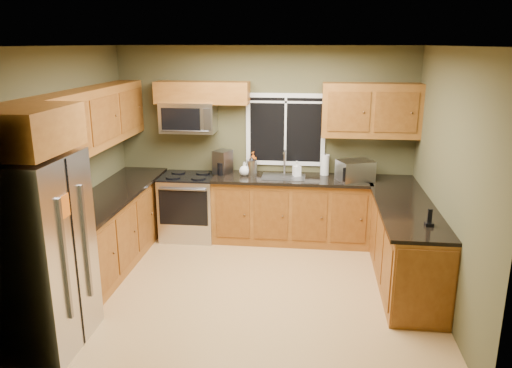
% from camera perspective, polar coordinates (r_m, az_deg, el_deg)
% --- Properties ---
extents(floor, '(4.20, 4.20, 0.00)m').
position_cam_1_polar(floor, '(5.90, -0.90, -11.73)').
color(floor, tan).
rests_on(floor, ground).
extents(ceiling, '(4.20, 4.20, 0.00)m').
position_cam_1_polar(ceiling, '(5.23, -1.03, 15.50)').
color(ceiling, white).
rests_on(ceiling, back_wall).
extents(back_wall, '(4.20, 0.00, 4.20)m').
position_cam_1_polar(back_wall, '(7.15, 0.96, 4.70)').
color(back_wall, '#4B472A').
rests_on(back_wall, ground).
extents(front_wall, '(4.20, 0.00, 4.20)m').
position_cam_1_polar(front_wall, '(3.72, -4.67, -5.98)').
color(front_wall, '#4B472A').
rests_on(front_wall, ground).
extents(left_wall, '(0.00, 3.60, 3.60)m').
position_cam_1_polar(left_wall, '(6.05, -21.08, 1.57)').
color(left_wall, '#4B472A').
rests_on(left_wall, ground).
extents(right_wall, '(0.00, 3.60, 3.60)m').
position_cam_1_polar(right_wall, '(5.54, 21.09, 0.33)').
color(right_wall, '#4B472A').
rests_on(right_wall, ground).
extents(window, '(1.12, 0.03, 1.02)m').
position_cam_1_polar(window, '(7.08, 3.39, 6.22)').
color(window, white).
rests_on(window, back_wall).
extents(base_cabinets_left, '(0.60, 2.65, 0.90)m').
position_cam_1_polar(base_cabinets_left, '(6.59, -16.11, -5.05)').
color(base_cabinets_left, brown).
rests_on(base_cabinets_left, ground).
extents(countertop_left, '(0.65, 2.65, 0.04)m').
position_cam_1_polar(countertop_left, '(6.44, -16.22, -1.15)').
color(countertop_left, black).
rests_on(countertop_left, base_cabinets_left).
extents(base_cabinets_back, '(2.17, 0.60, 0.90)m').
position_cam_1_polar(base_cabinets_back, '(7.07, 4.04, -3.03)').
color(base_cabinets_back, brown).
rests_on(base_cabinets_back, ground).
extents(countertop_back, '(2.17, 0.65, 0.04)m').
position_cam_1_polar(countertop_back, '(6.91, 4.10, 0.59)').
color(countertop_back, black).
rests_on(countertop_back, base_cabinets_back).
extents(base_cabinets_peninsula, '(0.60, 2.52, 0.90)m').
position_cam_1_polar(base_cabinets_peninsula, '(6.26, 16.43, -6.21)').
color(base_cabinets_peninsula, brown).
rests_on(base_cabinets_peninsula, ground).
extents(countertop_peninsula, '(0.65, 2.50, 0.04)m').
position_cam_1_polar(countertop_peninsula, '(6.11, 16.53, -2.08)').
color(countertop_peninsula, black).
rests_on(countertop_peninsula, base_cabinets_peninsula).
extents(upper_cabinets_left, '(0.33, 2.65, 0.72)m').
position_cam_1_polar(upper_cabinets_left, '(6.30, -18.23, 7.11)').
color(upper_cabinets_left, brown).
rests_on(upper_cabinets_left, left_wall).
extents(upper_cabinets_back_left, '(1.30, 0.33, 0.30)m').
position_cam_1_polar(upper_cabinets_back_left, '(7.03, -6.17, 10.35)').
color(upper_cabinets_back_left, brown).
rests_on(upper_cabinets_back_left, back_wall).
extents(upper_cabinets_back_right, '(1.30, 0.33, 0.72)m').
position_cam_1_polar(upper_cabinets_back_right, '(6.92, 13.01, 8.20)').
color(upper_cabinets_back_right, brown).
rests_on(upper_cabinets_back_right, back_wall).
extents(upper_cabinet_over_fridge, '(0.72, 0.90, 0.38)m').
position_cam_1_polar(upper_cabinet_over_fridge, '(4.64, -25.26, 5.65)').
color(upper_cabinet_over_fridge, brown).
rests_on(upper_cabinet_over_fridge, left_wall).
extents(refrigerator, '(0.74, 0.90, 1.80)m').
position_cam_1_polar(refrigerator, '(4.94, -23.71, -7.33)').
color(refrigerator, '#B7B7BC').
rests_on(refrigerator, ground).
extents(range, '(0.76, 0.69, 0.94)m').
position_cam_1_polar(range, '(7.24, -7.63, -2.51)').
color(range, '#B7B7BC').
rests_on(range, ground).
extents(microwave, '(0.76, 0.41, 0.42)m').
position_cam_1_polar(microwave, '(7.08, -7.74, 7.56)').
color(microwave, '#B7B7BC').
rests_on(microwave, back_wall).
extents(sink, '(0.60, 0.42, 0.36)m').
position_cam_1_polar(sink, '(6.92, 3.16, 0.92)').
color(sink, slate).
rests_on(sink, countertop_back).
extents(toaster_oven, '(0.54, 0.49, 0.28)m').
position_cam_1_polar(toaster_oven, '(6.82, 11.27, 1.50)').
color(toaster_oven, '#B7B7BC').
rests_on(toaster_oven, countertop_back).
extents(coffee_maker, '(0.28, 0.32, 0.33)m').
position_cam_1_polar(coffee_maker, '(7.06, -3.84, 2.41)').
color(coffee_maker, slate).
rests_on(coffee_maker, countertop_back).
extents(kettle, '(0.20, 0.20, 0.27)m').
position_cam_1_polar(kettle, '(6.98, -0.49, 2.00)').
color(kettle, '#B7B7BC').
rests_on(kettle, countertop_back).
extents(paper_towel_roll, '(0.16, 0.16, 0.32)m').
position_cam_1_polar(paper_towel_roll, '(7.06, 7.87, 2.19)').
color(paper_towel_roll, white).
rests_on(paper_towel_roll, countertop_back).
extents(soap_bottle_a, '(0.14, 0.14, 0.30)m').
position_cam_1_polar(soap_bottle_a, '(7.13, -0.33, 2.51)').
color(soap_bottle_a, '#D45E13').
rests_on(soap_bottle_a, countertop_back).
extents(soap_bottle_b, '(0.13, 0.13, 0.21)m').
position_cam_1_polar(soap_bottle_b, '(6.95, 4.69, 1.75)').
color(soap_bottle_b, white).
rests_on(soap_bottle_b, countertop_back).
extents(soap_bottle_c, '(0.16, 0.16, 0.19)m').
position_cam_1_polar(soap_bottle_c, '(6.98, -1.32, 1.76)').
color(soap_bottle_c, white).
rests_on(soap_bottle_c, countertop_back).
extents(cordless_phone, '(0.09, 0.09, 0.18)m').
position_cam_1_polar(cordless_phone, '(5.36, 19.20, -4.00)').
color(cordless_phone, black).
rests_on(cordless_phone, countertop_peninsula).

